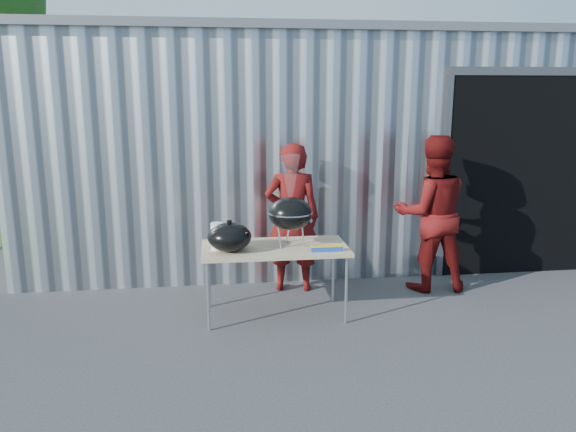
{
  "coord_description": "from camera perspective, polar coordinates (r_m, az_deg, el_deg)",
  "views": [
    {
      "loc": [
        -0.75,
        -4.88,
        2.32
      ],
      "look_at": [
        -0.01,
        0.75,
        1.05
      ],
      "focal_mm": 35.0,
      "sensor_mm": 36.0,
      "label": 1
    }
  ],
  "objects": [
    {
      "name": "ground",
      "position": [
        5.45,
        1.19,
        -12.57
      ],
      "size": [
        80.0,
        80.0,
        0.0
      ],
      "primitive_type": "plane",
      "color": "#353538"
    },
    {
      "name": "building",
      "position": [
        9.64,
        2.54,
        7.97
      ],
      "size": [
        8.2,
        6.2,
        3.1
      ],
      "color": "silver",
      "rests_on": "ground"
    },
    {
      "name": "folding_table",
      "position": [
        5.81,
        -1.36,
        -3.49
      ],
      "size": [
        1.5,
        0.75,
        0.75
      ],
      "color": "tan",
      "rests_on": "ground"
    },
    {
      "name": "kettle_grill",
      "position": [
        5.72,
        0.24,
        0.99
      ],
      "size": [
        0.46,
        0.46,
        0.94
      ],
      "color": "black",
      "rests_on": "folding_table"
    },
    {
      "name": "grill_lid",
      "position": [
        5.63,
        -5.96,
        -2.13
      ],
      "size": [
        0.44,
        0.44,
        0.32
      ],
      "color": "black",
      "rests_on": "folding_table"
    },
    {
      "name": "paper_towels",
      "position": [
        5.68,
        -7.23,
        -2.07
      ],
      "size": [
        0.12,
        0.12,
        0.28
      ],
      "primitive_type": "cylinder",
      "color": "white",
      "rests_on": "folding_table"
    },
    {
      "name": "white_tub",
      "position": [
        5.95,
        -6.85,
        -2.29
      ],
      "size": [
        0.2,
        0.15,
        0.1
      ],
      "primitive_type": "cube",
      "color": "white",
      "rests_on": "folding_table"
    },
    {
      "name": "foil_box",
      "position": [
        5.62,
        3.97,
        -3.3
      ],
      "size": [
        0.32,
        0.06,
        0.06
      ],
      "color": "#1A44AE",
      "rests_on": "folding_table"
    },
    {
      "name": "person_cook",
      "position": [
        6.53,
        0.44,
        -0.16
      ],
      "size": [
        0.69,
        0.5,
        1.75
      ],
      "primitive_type": "imported",
      "rotation": [
        0.0,
        0.0,
        3.01
      ],
      "color": "#570D0D",
      "rests_on": "ground"
    },
    {
      "name": "person_bystander",
      "position": [
        6.77,
        14.36,
        0.23
      ],
      "size": [
        0.93,
        0.75,
        1.83
      ],
      "primitive_type": "imported",
      "rotation": [
        0.0,
        0.0,
        3.08
      ],
      "color": "#570D0D",
      "rests_on": "ground"
    }
  ]
}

